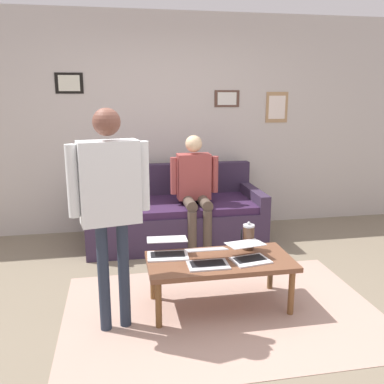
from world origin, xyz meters
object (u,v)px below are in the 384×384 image
object	(u,v)px
coffee_table	(220,264)
laptop_right	(167,250)
laptop_left	(207,259)
laptop_center	(249,254)
french_press	(248,237)
couch	(174,216)
person_seated	(195,185)
person_standing	(110,193)

from	to	relation	value
coffee_table	laptop_right	bearing A→B (deg)	-22.26
laptop_left	laptop_center	bearing A→B (deg)	-174.18
laptop_center	french_press	distance (m)	0.24
couch	french_press	distance (m)	1.56
laptop_left	french_press	distance (m)	0.49
coffee_table	laptop_left	distance (m)	0.17
french_press	laptop_center	bearing A→B (deg)	73.04
french_press	coffee_table	bearing A→B (deg)	30.30
laptop_center	laptop_right	bearing A→B (deg)	-18.72
laptop_center	coffee_table	bearing A→B (deg)	-11.93
laptop_left	person_seated	xyz separation A→B (m)	(-0.19, -1.50, 0.26)
laptop_right	french_press	xyz separation A→B (m)	(-0.70, -0.00, 0.07)
coffee_table	person_seated	xyz separation A→B (m)	(-0.06, -1.42, 0.35)
laptop_left	french_press	xyz separation A→B (m)	(-0.42, -0.25, 0.07)
person_seated	laptop_center	bearing A→B (deg)	96.30
laptop_left	laptop_right	world-z (taller)	laptop_left
laptop_left	french_press	bearing A→B (deg)	-148.62
french_press	person_seated	bearing A→B (deg)	-79.61
laptop_left	person_standing	xyz separation A→B (m)	(0.73, 0.08, 0.59)
laptop_right	person_seated	world-z (taller)	person_seated
person_seated	laptop_right	bearing A→B (deg)	69.23
couch	person_seated	world-z (taller)	person_seated
laptop_center	french_press	xyz separation A→B (m)	(-0.07, -0.22, 0.07)
couch	french_press	bearing A→B (deg)	106.49
laptop_right	laptop_left	bearing A→B (deg)	138.62
couch	laptop_left	distance (m)	1.74
coffee_table	laptop_right	xyz separation A→B (m)	(0.41, -0.17, 0.09)
laptop_right	french_press	world-z (taller)	french_press
laptop_right	laptop_center	bearing A→B (deg)	161.28
coffee_table	laptop_right	world-z (taller)	laptop_right
couch	french_press	xyz separation A→B (m)	(-0.44, 1.48, 0.23)
laptop_center	couch	bearing A→B (deg)	-77.69
person_standing	person_seated	world-z (taller)	person_standing
french_press	person_standing	world-z (taller)	person_standing
laptop_center	person_seated	xyz separation A→B (m)	(0.16, -1.47, 0.26)
coffee_table	person_seated	distance (m)	1.46
laptop_center	french_press	bearing A→B (deg)	-106.96
laptop_center	french_press	world-z (taller)	french_press
laptop_center	person_standing	distance (m)	1.24
laptop_left	laptop_center	xyz separation A→B (m)	(-0.35, -0.04, 0.00)
coffee_table	laptop_right	size ratio (longest dim) A/B	3.34
laptop_right	person_standing	distance (m)	0.81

